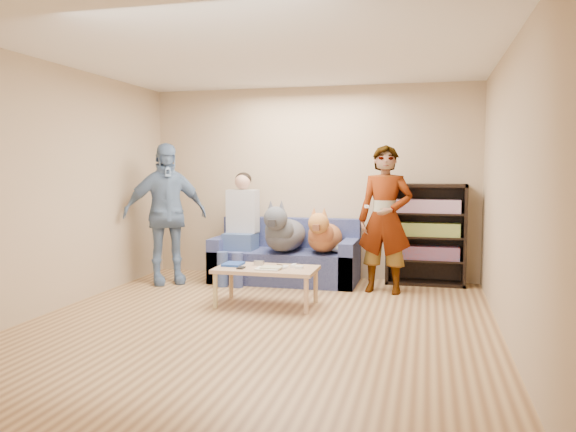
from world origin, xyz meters
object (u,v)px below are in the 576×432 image
(person_standing_right, at_px, (385,219))
(person_standing_left, at_px, (165,214))
(person_seated, at_px, (240,223))
(bookshelf, at_px, (426,232))
(dog_tan, at_px, (324,236))
(sofa, at_px, (286,260))
(notebook_blue, at_px, (233,264))
(dog_gray, at_px, (284,233))
(camera_silver, at_px, (259,263))
(coffee_table, at_px, (266,272))

(person_standing_right, relative_size, person_standing_left, 0.97)
(person_seated, relative_size, bookshelf, 1.13)
(person_seated, distance_m, dog_tan, 1.14)
(sofa, relative_size, person_seated, 1.29)
(sofa, relative_size, bookshelf, 1.46)
(notebook_blue, bearing_deg, dog_gray, 73.80)
(person_standing_left, distance_m, dog_gray, 1.56)
(person_standing_right, distance_m, camera_silver, 1.64)
(coffee_table, bearing_deg, person_seated, 120.28)
(person_seated, height_order, bookshelf, person_seated)
(person_standing_right, height_order, person_standing_left, person_standing_left)
(person_standing_right, xyz_separation_m, person_standing_left, (-2.81, -0.15, 0.02))
(notebook_blue, bearing_deg, coffee_table, -7.13)
(sofa, bearing_deg, person_standing_right, -15.81)
(sofa, height_order, dog_gray, dog_gray)
(camera_silver, bearing_deg, sofa, 89.95)
(person_standing_right, distance_m, dog_gray, 1.32)
(notebook_blue, height_order, camera_silver, camera_silver)
(bookshelf, bearing_deg, person_seated, -171.44)
(person_standing_right, bearing_deg, notebook_blue, -142.83)
(dog_tan, xyz_separation_m, coffee_table, (-0.42, -1.19, -0.27))
(camera_silver, distance_m, dog_gray, 1.02)
(dog_tan, distance_m, bookshelf, 1.32)
(notebook_blue, height_order, dog_tan, dog_tan)
(sofa, xyz_separation_m, dog_tan, (0.54, -0.16, 0.36))
(notebook_blue, distance_m, camera_silver, 0.29)
(person_seated, bearing_deg, person_standing_right, -7.37)
(coffee_table, bearing_deg, camera_silver, 135.00)
(coffee_table, relative_size, bookshelf, 0.85)
(camera_silver, distance_m, coffee_table, 0.18)
(camera_silver, distance_m, person_seated, 1.29)
(person_standing_left, distance_m, coffee_table, 1.88)
(person_standing_right, xyz_separation_m, camera_silver, (-1.32, -0.85, -0.44))
(notebook_blue, xyz_separation_m, camera_silver, (0.28, 0.07, 0.01))
(camera_silver, bearing_deg, dog_tan, 63.12)
(camera_silver, relative_size, bookshelf, 0.08)
(person_standing_left, relative_size, coffee_table, 1.66)
(person_standing_right, bearing_deg, sofa, 171.44)
(camera_silver, bearing_deg, bookshelf, 39.05)
(sofa, distance_m, dog_gray, 0.46)
(dog_gray, xyz_separation_m, dog_tan, (0.51, 0.07, -0.03))
(person_seated, bearing_deg, coffee_table, -59.72)
(camera_silver, bearing_deg, coffee_table, -45.00)
(dog_gray, height_order, coffee_table, dog_gray)
(person_standing_right, relative_size, dog_tan, 1.52)
(dog_tan, xyz_separation_m, bookshelf, (1.26, 0.39, 0.04))
(notebook_blue, height_order, dog_gray, dog_gray)
(sofa, height_order, coffee_table, sofa)
(dog_gray, relative_size, dog_tan, 1.10)
(bookshelf, bearing_deg, camera_silver, -140.95)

